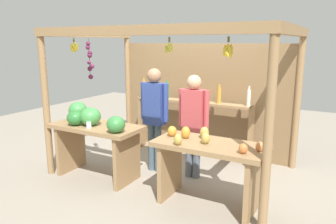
% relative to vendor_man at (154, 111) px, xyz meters
% --- Properties ---
extents(ground_plane, '(12.00, 12.00, 0.00)m').
position_rel_vendor_man_xyz_m(ground_plane, '(0.27, 0.15, -0.98)').
color(ground_plane, gray).
rests_on(ground_plane, ground).
extents(market_stall, '(3.38, 2.19, 2.21)m').
position_rel_vendor_man_xyz_m(market_stall, '(0.27, 0.62, 0.33)').
color(market_stall, '#99754C').
rests_on(market_stall, ground).
extents(fruit_counter_left, '(1.37, 0.67, 1.09)m').
position_rel_vendor_man_xyz_m(fruit_counter_left, '(-0.67, -0.65, -0.24)').
color(fruit_counter_left, '#99754C').
rests_on(fruit_counter_left, ground).
extents(fruit_counter_right, '(1.37, 0.64, 0.96)m').
position_rel_vendor_man_xyz_m(fruit_counter_right, '(1.16, -0.63, -0.37)').
color(fruit_counter_right, '#99754C').
rests_on(fruit_counter_right, ground).
extents(bottle_shelf_unit, '(2.17, 0.22, 1.35)m').
position_rel_vendor_man_xyz_m(bottle_shelf_unit, '(0.20, 0.93, -0.19)').
color(bottle_shelf_unit, '#99754C').
rests_on(bottle_shelf_unit, ground).
extents(vendor_man, '(0.48, 0.22, 1.62)m').
position_rel_vendor_man_xyz_m(vendor_man, '(0.00, 0.00, 0.00)').
color(vendor_man, '#495D68').
rests_on(vendor_man, ground).
extents(vendor_woman, '(0.48, 0.21, 1.55)m').
position_rel_vendor_man_xyz_m(vendor_woman, '(0.64, 0.06, -0.05)').
color(vendor_woman, slate).
rests_on(vendor_woman, ground).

